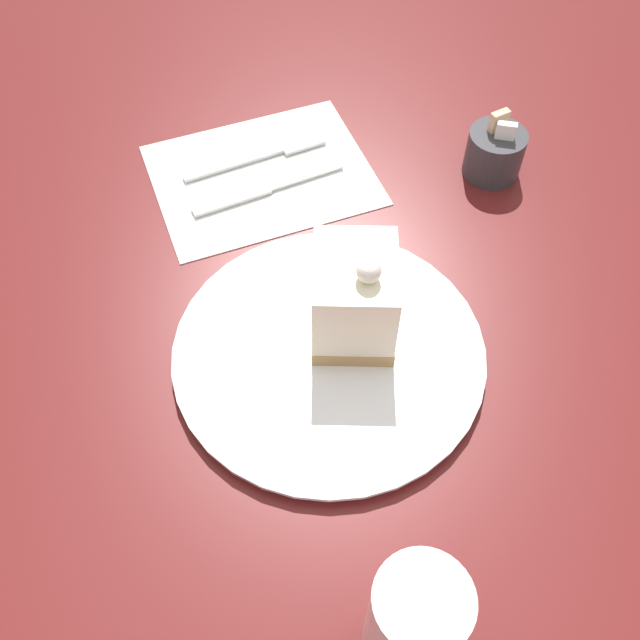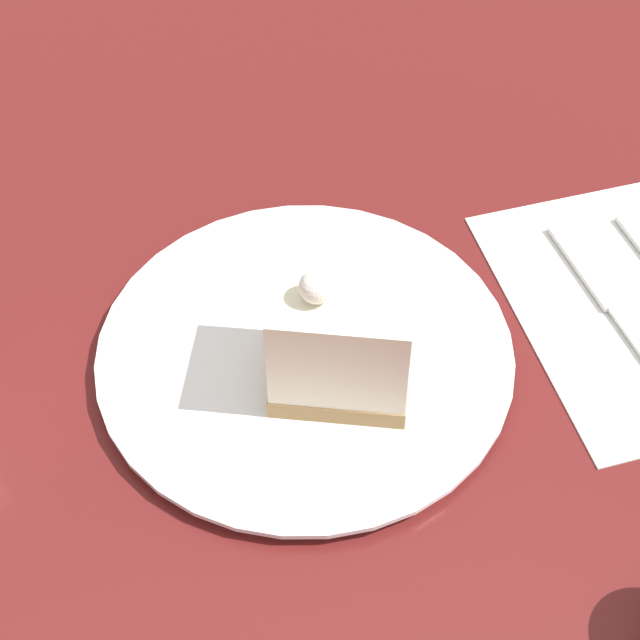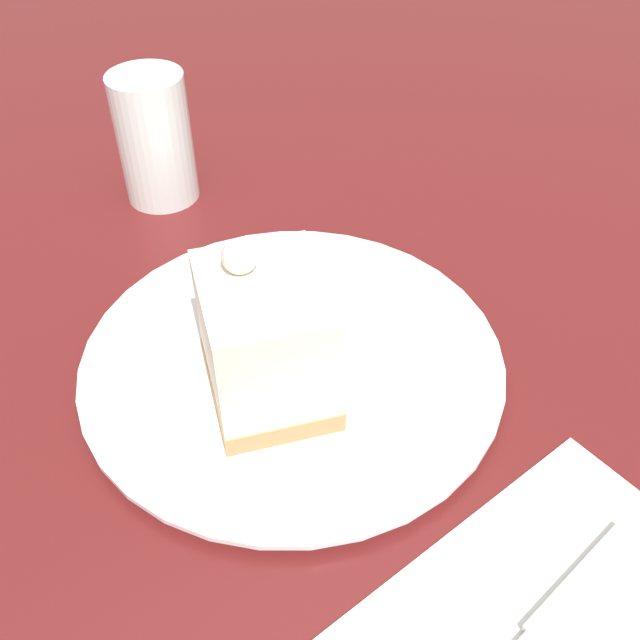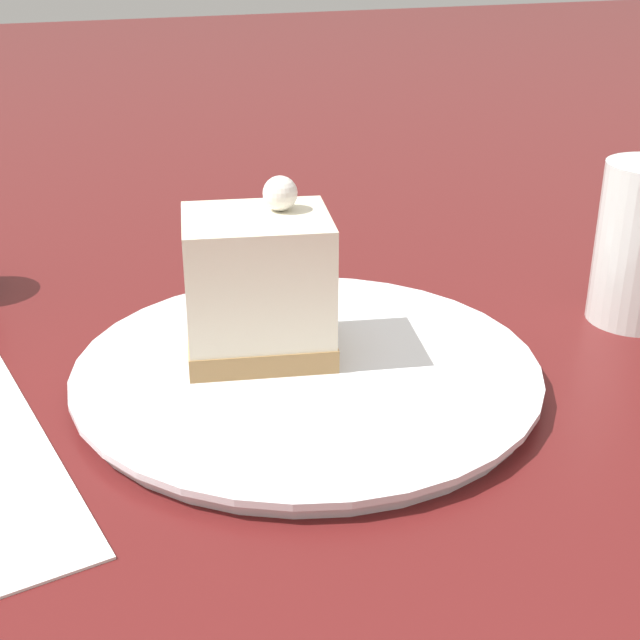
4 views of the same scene
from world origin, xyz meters
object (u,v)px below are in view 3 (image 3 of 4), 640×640
object	(u,v)px
plate	(293,360)
knife	(553,616)
cake_slice	(267,340)
drinking_glass	(155,139)

from	to	relation	value
plate	knife	size ratio (longest dim) A/B	1.64
plate	knife	xyz separation A→B (m)	(-0.21, -0.04, -0.00)
cake_slice	drinking_glass	size ratio (longest dim) A/B	0.97
cake_slice	knife	distance (m)	0.21
knife	drinking_glass	bearing A→B (deg)	-8.31
plate	cake_slice	size ratio (longest dim) A/B	2.60
cake_slice	knife	size ratio (longest dim) A/B	0.63
plate	drinking_glass	size ratio (longest dim) A/B	2.52
knife	drinking_glass	world-z (taller)	drinking_glass
plate	cake_slice	world-z (taller)	cake_slice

